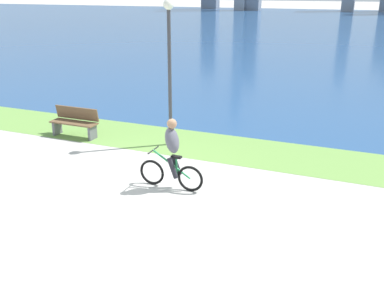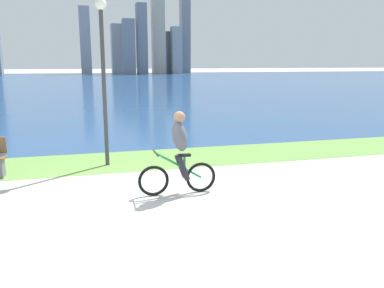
% 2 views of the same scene
% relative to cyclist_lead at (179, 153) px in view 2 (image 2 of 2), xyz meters
% --- Properties ---
extents(ground_plane, '(300.00, 300.00, 0.00)m').
position_rel_cyclist_lead_xyz_m(ground_plane, '(-1.36, -0.08, -0.83)').
color(ground_plane, '#B2AFA8').
extents(grass_strip_bayside, '(120.00, 2.25, 0.01)m').
position_rel_cyclist_lead_xyz_m(grass_strip_bayside, '(-1.36, 2.94, -0.82)').
color(grass_strip_bayside, '#6B9947').
rests_on(grass_strip_bayside, ground).
extents(bay_water_surface, '(300.00, 86.78, 0.00)m').
position_rel_cyclist_lead_xyz_m(bay_water_surface, '(-1.36, 47.46, -0.83)').
color(bay_water_surface, navy).
rests_on(bay_water_surface, ground).
extents(cyclist_lead, '(1.56, 0.52, 1.65)m').
position_rel_cyclist_lead_xyz_m(cyclist_lead, '(0.00, 0.00, 0.00)').
color(cyclist_lead, black).
rests_on(cyclist_lead, ground).
extents(lamppost_tall, '(0.28, 0.28, 4.04)m').
position_rel_cyclist_lead_xyz_m(lamppost_tall, '(-1.26, 2.65, 1.80)').
color(lamppost_tall, '#38383D').
rests_on(lamppost_tall, ground).
extents(city_skyline_far_shore, '(53.44, 10.59, 25.53)m').
position_rel_cyclist_lead_xyz_m(city_skyline_far_shore, '(1.10, 82.52, 7.56)').
color(city_skyline_far_shore, slate).
rests_on(city_skyline_far_shore, ground).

